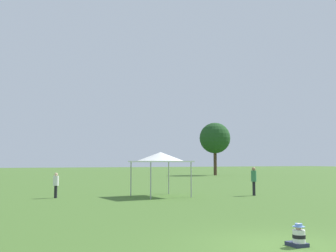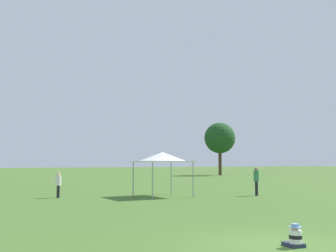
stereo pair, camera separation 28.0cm
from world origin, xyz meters
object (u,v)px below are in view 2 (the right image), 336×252
(person_standing_2, at_px, (256,178))
(person_standing_1, at_px, (58,183))
(distant_tree_1, at_px, (220,138))
(seated_toddler, at_px, (295,237))
(canopy_tent, at_px, (163,157))

(person_standing_2, bearing_deg, person_standing_1, -82.07)
(person_standing_2, xyz_separation_m, distant_tree_1, (18.84, 34.73, 5.02))
(seated_toddler, height_order, person_standing_2, person_standing_2)
(seated_toddler, height_order, distant_tree_1, distant_tree_1)
(seated_toddler, xyz_separation_m, canopy_tent, (2.81, 15.06, 2.25))
(seated_toddler, distance_m, person_standing_2, 15.74)
(seated_toddler, distance_m, distant_tree_1, 55.50)
(person_standing_2, xyz_separation_m, canopy_tent, (-5.86, 1.95, 1.37))
(canopy_tent, bearing_deg, distant_tree_1, 52.99)
(canopy_tent, height_order, distant_tree_1, distant_tree_1)
(distant_tree_1, bearing_deg, seated_toddler, -119.91)
(person_standing_1, height_order, person_standing_2, person_standing_2)
(seated_toddler, relative_size, person_standing_1, 0.39)
(person_standing_1, distance_m, canopy_tent, 6.66)
(seated_toddler, xyz_separation_m, distant_tree_1, (27.51, 47.84, 5.90))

